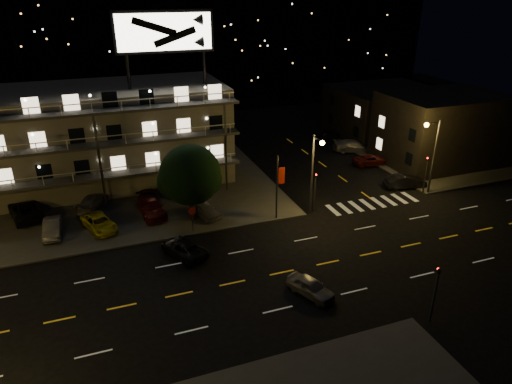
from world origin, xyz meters
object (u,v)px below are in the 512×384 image
object	(u,v)px
lot_car_2	(99,223)
road_car_west	(184,248)
lot_car_7	(93,202)
side_car_0	(405,181)
road_car_east	(311,287)
tree	(190,177)
lot_car_4	(205,210)

from	to	relation	value
lot_car_2	road_car_west	size ratio (longest dim) A/B	0.99
lot_car_7	side_car_0	xyz separation A→B (m)	(32.36, -6.12, -0.08)
lot_car_7	lot_car_2	bearing A→B (deg)	118.54
lot_car_7	road_car_east	xyz separation A→B (m)	(14.10, -19.77, -0.18)
tree	road_car_west	world-z (taller)	tree
lot_car_2	road_car_east	bearing A→B (deg)	-66.93
side_car_0	road_car_east	distance (m)	22.80
tree	lot_car_2	bearing A→B (deg)	173.54
road_car_west	lot_car_4	bearing A→B (deg)	-143.89
lot_car_2	side_car_0	distance (m)	31.99
lot_car_4	lot_car_7	distance (m)	11.40
lot_car_2	lot_car_7	world-z (taller)	lot_car_7
road_car_east	road_car_west	distance (m)	11.18
lot_car_2	lot_car_4	xyz separation A→B (m)	(9.59, -0.72, 0.03)
lot_car_7	lot_car_4	bearing A→B (deg)	174.97
side_car_0	road_car_east	xyz separation A→B (m)	(-18.26, -13.65, -0.10)
tree	lot_car_4	size ratio (longest dim) A/B	1.87
side_car_0	road_car_west	world-z (taller)	side_car_0
tree	road_car_west	distance (m)	7.16
lot_car_4	road_car_east	bearing A→B (deg)	-92.41
side_car_0	road_car_east	world-z (taller)	side_car_0
tree	road_car_east	bearing A→B (deg)	-68.99
lot_car_4	lot_car_7	bearing A→B (deg)	132.68
road_car_west	lot_car_2	bearing A→B (deg)	-71.21
tree	lot_car_4	xyz separation A→B (m)	(1.29, 0.22, -3.68)
lot_car_7	road_car_east	size ratio (longest dim) A/B	1.24
lot_car_2	lot_car_4	bearing A→B (deg)	-23.66
lot_car_2	lot_car_4	world-z (taller)	lot_car_4
lot_car_2	side_car_0	bearing A→B (deg)	-21.76
lot_car_7	side_car_0	distance (m)	32.93
lot_car_4	side_car_0	bearing A→B (deg)	-20.08
tree	road_car_east	world-z (taller)	tree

